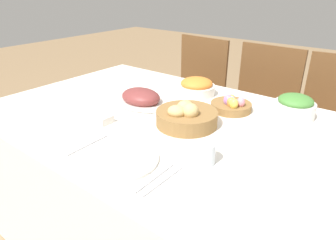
{
  "coord_description": "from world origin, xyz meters",
  "views": [
    {
      "loc": [
        0.69,
        -0.93,
        1.27
      ],
      "look_at": [
        0.02,
        -0.08,
        0.77
      ],
      "focal_mm": 32.0,
      "sensor_mm": 36.0,
      "label": 1
    }
  ],
  "objects": [
    {
      "name": "chair_far_right",
      "position": [
        0.5,
        0.86,
        0.49
      ],
      "size": [
        0.45,
        0.45,
        0.9
      ],
      "rotation": [
        0.0,
        0.0,
        0.09
      ],
      "color": "brown",
      "rests_on": "ground"
    },
    {
      "name": "knife",
      "position": [
        0.2,
        -0.37,
        0.73
      ],
      "size": [
        0.01,
        0.18,
        0.0
      ],
      "rotation": [
        0.0,
        0.0,
        0.02
      ],
      "color": "#B7B7BC",
      "rests_on": "dining_table"
    },
    {
      "name": "butter_dish",
      "position": [
        -0.25,
        -0.2,
        0.75
      ],
      "size": [
        0.1,
        0.06,
        0.03
      ],
      "color": "silver",
      "rests_on": "dining_table"
    },
    {
      "name": "chair_far_left",
      "position": [
        -0.48,
        0.86,
        0.49
      ],
      "size": [
        0.46,
        0.46,
        0.9
      ],
      "rotation": [
        0.0,
        0.0,
        -0.09
      ],
      "color": "brown",
      "rests_on": "ground"
    },
    {
      "name": "drinking_cup",
      "position": [
        0.27,
        -0.2,
        0.77
      ],
      "size": [
        0.07,
        0.07,
        0.07
      ],
      "color": "silver",
      "rests_on": "dining_table"
    },
    {
      "name": "fork",
      "position": [
        -0.12,
        -0.37,
        0.73
      ],
      "size": [
        0.01,
        0.18,
        0.0
      ],
      "rotation": [
        0.0,
        0.0,
        0.02
      ],
      "color": "#B7B7BC",
      "rests_on": "dining_table"
    },
    {
      "name": "chair_far_center",
      "position": [
        0.04,
        0.86,
        0.49
      ],
      "size": [
        0.44,
        0.44,
        0.9
      ],
      "rotation": [
        0.0,
        0.0,
        -0.04
      ],
      "color": "brown",
      "rests_on": "ground"
    },
    {
      "name": "spoon",
      "position": [
        0.23,
        -0.37,
        0.73
      ],
      "size": [
        0.01,
        0.18,
        0.0
      ],
      "rotation": [
        0.0,
        0.0,
        -0.02
      ],
      "color": "#B7B7BC",
      "rests_on": "dining_table"
    },
    {
      "name": "dining_table",
      "position": [
        0.0,
        0.0,
        0.37
      ],
      "size": [
        1.75,
        1.07,
        0.73
      ],
      "color": "white",
      "rests_on": "ground"
    },
    {
      "name": "carrot_bowl",
      "position": [
        -0.11,
        0.34,
        0.77
      ],
      "size": [
        0.2,
        0.2,
        0.09
      ],
      "color": "silver",
      "rests_on": "dining_table"
    },
    {
      "name": "ham_platter",
      "position": [
        -0.26,
        0.06,
        0.76
      ],
      "size": [
        0.32,
        0.22,
        0.08
      ],
      "color": "silver",
      "rests_on": "dining_table"
    },
    {
      "name": "green_salad_bowl",
      "position": [
        0.38,
        0.35,
        0.78
      ],
      "size": [
        0.17,
        0.17,
        0.1
      ],
      "color": "silver",
      "rests_on": "dining_table"
    },
    {
      "name": "dinner_plate",
      "position": [
        0.04,
        -0.37,
        0.74
      ],
      "size": [
        0.27,
        0.27,
        0.01
      ],
      "color": "silver",
      "rests_on": "dining_table"
    },
    {
      "name": "egg_basket",
      "position": [
        0.14,
        0.25,
        0.76
      ],
      "size": [
        0.19,
        0.19,
        0.08
      ],
      "color": "olive",
      "rests_on": "dining_table"
    },
    {
      "name": "bread_basket",
      "position": [
        0.06,
        -0.01,
        0.77
      ],
      "size": [
        0.25,
        0.25,
        0.11
      ],
      "color": "olive",
      "rests_on": "dining_table"
    }
  ]
}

